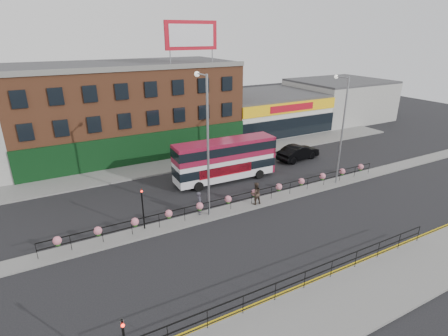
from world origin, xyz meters
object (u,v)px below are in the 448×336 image
car (298,152)px  lamp_column_east (341,122)px  double_decker_bus (225,156)px  pedestrian_b (256,193)px  pedestrian_a (199,203)px  lamp_column_west (206,135)px

car → lamp_column_east: 8.64m
lamp_column_east → car: bearing=79.6°
double_decker_bus → pedestrian_b: size_ratio=5.25×
double_decker_bus → lamp_column_east: (8.83, -5.56, 3.50)m
double_decker_bus → pedestrian_a: 7.45m
double_decker_bus → lamp_column_west: bearing=-130.2°
car → lamp_column_east: lamp_column_east is taller
lamp_column_west → car: bearing=24.4°
pedestrian_a → lamp_column_east: bearing=-72.4°
lamp_column_west → lamp_column_east: 13.38m
lamp_column_west → lamp_column_east: (13.36, -0.20, -0.54)m
pedestrian_b → lamp_column_west: size_ratio=0.18×
double_decker_bus → lamp_column_east: lamp_column_east is taller
pedestrian_b → lamp_column_west: lamp_column_west is taller
pedestrian_a → lamp_column_west: size_ratio=0.17×
car → lamp_column_west: bearing=106.7°
pedestrian_a → lamp_column_east: 14.82m
double_decker_bus → pedestrian_b: bearing=-93.4°
lamp_column_east → pedestrian_a: bearing=178.6°
pedestrian_a → pedestrian_b: bearing=-78.7°
double_decker_bus → pedestrian_a: bearing=-134.7°
car → lamp_column_west: size_ratio=0.50×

